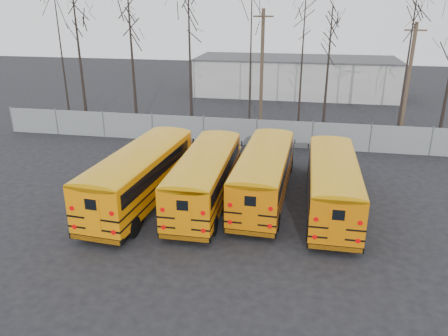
% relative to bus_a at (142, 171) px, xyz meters
% --- Properties ---
extents(ground, '(120.00, 120.00, 0.00)m').
position_rel_bus_a_xyz_m(ground, '(4.70, -1.15, -1.78)').
color(ground, black).
rests_on(ground, ground).
extents(fence, '(40.00, 0.04, 2.00)m').
position_rel_bus_a_xyz_m(fence, '(4.70, 10.85, -0.78)').
color(fence, gray).
rests_on(fence, ground).
extents(distant_building, '(22.00, 8.00, 4.00)m').
position_rel_bus_a_xyz_m(distant_building, '(6.70, 30.85, 0.22)').
color(distant_building, '#BBBAB5').
rests_on(distant_building, ground).
extents(bus_a, '(3.32, 11.00, 3.04)m').
position_rel_bus_a_xyz_m(bus_a, '(0.00, 0.00, 0.00)').
color(bus_a, black).
rests_on(bus_a, ground).
extents(bus_b, '(2.45, 10.28, 2.87)m').
position_rel_bus_a_xyz_m(bus_b, '(3.27, 0.60, -0.10)').
color(bus_b, black).
rests_on(bus_b, ground).
extents(bus_c, '(2.70, 10.33, 2.87)m').
position_rel_bus_a_xyz_m(bus_c, '(6.20, 1.55, -0.10)').
color(bus_c, black).
rests_on(bus_c, ground).
extents(bus_d, '(2.36, 10.11, 2.82)m').
position_rel_bus_a_xyz_m(bus_d, '(9.67, 0.91, -0.12)').
color(bus_d, black).
rests_on(bus_d, ground).
extents(utility_pole_left, '(1.69, 0.29, 9.47)m').
position_rel_bus_a_xyz_m(utility_pole_left, '(4.20, 17.95, 3.09)').
color(utility_pole_left, '#473828').
rests_on(utility_pole_left, ground).
extents(utility_pole_right, '(1.54, 0.27, 8.63)m').
position_rel_bus_a_xyz_m(utility_pole_right, '(15.46, 14.79, 2.65)').
color(utility_pole_right, '#4F3C2C').
rests_on(utility_pole_right, ground).
extents(tree_0, '(0.26, 0.26, 12.27)m').
position_rel_bus_a_xyz_m(tree_0, '(-12.19, 14.36, 4.35)').
color(tree_0, black).
rests_on(tree_0, ground).
extents(tree_1, '(0.26, 0.26, 11.74)m').
position_rel_bus_a_xyz_m(tree_1, '(-10.04, 13.37, 4.09)').
color(tree_1, black).
rests_on(tree_1, ground).
extents(tree_2, '(0.26, 0.26, 11.11)m').
position_rel_bus_a_xyz_m(tree_2, '(-5.43, 13.04, 3.78)').
color(tree_2, black).
rests_on(tree_2, ground).
extents(tree_3, '(0.26, 0.26, 11.43)m').
position_rel_bus_a_xyz_m(tree_3, '(-1.29, 14.90, 3.94)').
color(tree_3, black).
rests_on(tree_3, ground).
extents(tree_4, '(0.26, 0.26, 12.98)m').
position_rel_bus_a_xyz_m(tree_4, '(3.37, 16.83, 4.71)').
color(tree_4, black).
rests_on(tree_4, ground).
extents(tree_5, '(0.26, 0.26, 11.26)m').
position_rel_bus_a_xyz_m(tree_5, '(7.57, 16.07, 3.85)').
color(tree_5, black).
rests_on(tree_5, ground).
extents(tree_6, '(0.26, 0.26, 9.79)m').
position_rel_bus_a_xyz_m(tree_6, '(9.59, 15.55, 3.12)').
color(tree_6, black).
rests_on(tree_6, ground).
extents(tree_7, '(0.26, 0.26, 10.47)m').
position_rel_bus_a_xyz_m(tree_7, '(14.72, 12.37, 3.46)').
color(tree_7, black).
rests_on(tree_7, ground).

